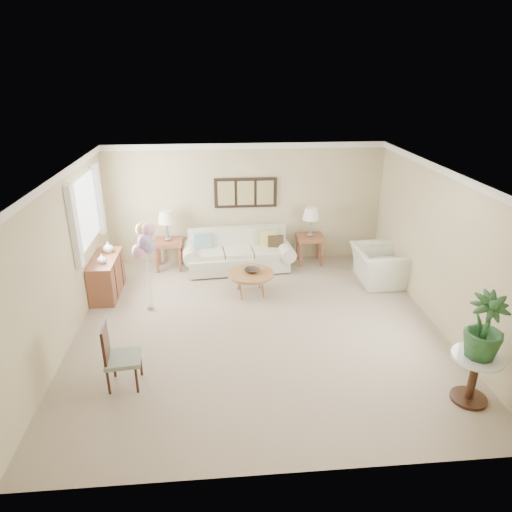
# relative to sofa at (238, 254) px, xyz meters

# --- Properties ---
(ground_plane) EXTENTS (6.00, 6.00, 0.00)m
(ground_plane) POSITION_rel_sofa_xyz_m (0.21, -2.46, -0.34)
(ground_plane) COLOR tan
(room_shell) EXTENTS (6.04, 6.04, 2.60)m
(room_shell) POSITION_rel_sofa_xyz_m (0.10, -2.37, 1.29)
(room_shell) COLOR beige
(room_shell) RESTS_ON ground
(wall_art_triptych) EXTENTS (1.35, 0.06, 0.65)m
(wall_art_triptych) POSITION_rel_sofa_xyz_m (0.21, 0.50, 1.21)
(wall_art_triptych) COLOR black
(wall_art_triptych) RESTS_ON ground
(sofa) EXTENTS (2.40, 1.03, 0.86)m
(sofa) POSITION_rel_sofa_xyz_m (0.00, 0.00, 0.00)
(sofa) COLOR beige
(sofa) RESTS_ON ground
(end_table_left) EXTENTS (0.59, 0.54, 0.65)m
(end_table_left) POSITION_rel_sofa_xyz_m (-1.48, 0.15, 0.20)
(end_table_left) COLOR brown
(end_table_left) RESTS_ON ground
(end_table_right) EXTENTS (0.58, 0.53, 0.64)m
(end_table_right) POSITION_rel_sofa_xyz_m (1.59, 0.18, 0.19)
(end_table_right) COLOR brown
(end_table_right) RESTS_ON ground
(lamp_left) EXTENTS (0.37, 0.37, 0.65)m
(lamp_left) POSITION_rel_sofa_xyz_m (-1.48, 0.15, 0.80)
(lamp_left) COLOR gray
(lamp_left) RESTS_ON end_table_left
(lamp_right) EXTENTS (0.36, 0.36, 0.64)m
(lamp_right) POSITION_rel_sofa_xyz_m (1.59, 0.18, 0.78)
(lamp_right) COLOR gray
(lamp_right) RESTS_ON end_table_right
(coffee_table) EXTENTS (0.89, 0.89, 0.45)m
(coffee_table) POSITION_rel_sofa_xyz_m (0.18, -1.23, 0.07)
(coffee_table) COLOR olive
(coffee_table) RESTS_ON ground
(decor_bowl) EXTENTS (0.36, 0.36, 0.07)m
(decor_bowl) POSITION_rel_sofa_xyz_m (0.20, -1.21, 0.14)
(decor_bowl) COLOR #2B221E
(decor_bowl) RESTS_ON coffee_table
(armchair) EXTENTS (0.96, 1.10, 0.72)m
(armchair) POSITION_rel_sofa_xyz_m (2.79, -0.91, 0.02)
(armchair) COLOR beige
(armchair) RESTS_ON ground
(side_table) EXTENTS (0.64, 0.64, 0.69)m
(side_table) POSITION_rel_sofa_xyz_m (2.80, -4.50, 0.18)
(side_table) COLOR silver
(side_table) RESTS_ON ground
(potted_plant) EXTENTS (0.52, 0.52, 0.86)m
(potted_plant) POSITION_rel_sofa_xyz_m (2.80, -4.52, 0.78)
(potted_plant) COLOR #1A441E
(potted_plant) RESTS_ON side_table
(accent_chair) EXTENTS (0.51, 0.51, 0.95)m
(accent_chair) POSITION_rel_sofa_xyz_m (-1.81, -3.79, 0.15)
(accent_chair) COLOR gray
(accent_chair) RESTS_ON ground
(credenza) EXTENTS (0.46, 1.20, 0.74)m
(credenza) POSITION_rel_sofa_xyz_m (-2.55, -0.96, 0.03)
(credenza) COLOR brown
(credenza) RESTS_ON ground
(vase_white) EXTENTS (0.22, 0.22, 0.18)m
(vase_white) POSITION_rel_sofa_xyz_m (-2.53, -1.21, 0.49)
(vase_white) COLOR white
(vase_white) RESTS_ON credenza
(vase_sage) EXTENTS (0.24, 0.24, 0.21)m
(vase_sage) POSITION_rel_sofa_xyz_m (-2.53, -0.67, 0.51)
(vase_sage) COLOR beige
(vase_sage) RESTS_ON credenza
(balloon_cluster) EXTENTS (0.42, 0.40, 1.64)m
(balloon_cluster) POSITION_rel_sofa_xyz_m (-1.66, -1.69, 0.99)
(balloon_cluster) COLOR gray
(balloon_cluster) RESTS_ON ground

